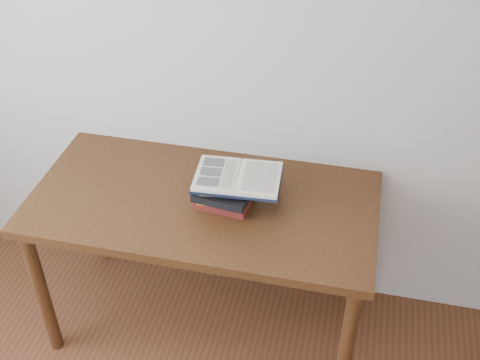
# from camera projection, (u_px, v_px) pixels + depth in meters

# --- Properties ---
(desk) EXTENTS (1.46, 0.73, 0.78)m
(desk) POSITION_uv_depth(u_px,v_px,m) (204.00, 217.00, 2.59)
(desk) COLOR #4B2B12
(desk) RESTS_ON ground
(book_stack) EXTENTS (0.24, 0.22, 0.13)m
(book_stack) POSITION_uv_depth(u_px,v_px,m) (224.00, 193.00, 2.47)
(book_stack) COLOR maroon
(book_stack) RESTS_ON desk
(open_book) EXTENTS (0.37, 0.27, 0.03)m
(open_book) POSITION_uv_depth(u_px,v_px,m) (238.00, 177.00, 2.43)
(open_book) COLOR black
(open_book) RESTS_ON book_stack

